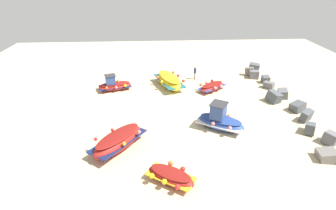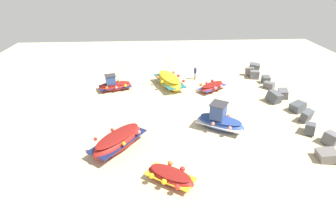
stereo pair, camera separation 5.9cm
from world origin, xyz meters
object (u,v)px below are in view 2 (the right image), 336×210
object	(u,v)px
fishing_boat_1	(212,87)
fishing_boat_4	(114,85)
fishing_boat_3	(220,121)
person_walking	(195,72)
fishing_boat_0	(170,176)
fishing_boat_5	(169,81)
fishing_boat_2	(118,141)

from	to	relation	value
fishing_boat_1	fishing_boat_4	size ratio (longest dim) A/B	0.93
fishing_boat_3	person_walking	distance (m)	11.77
fishing_boat_0	fishing_boat_5	distance (m)	16.06
fishing_boat_4	person_walking	bearing A→B (deg)	179.90
fishing_boat_4	fishing_boat_5	bearing A→B (deg)	170.13
fishing_boat_5	person_walking	bearing A→B (deg)	103.82
fishing_boat_0	fishing_boat_2	world-z (taller)	fishing_boat_2
fishing_boat_5	person_walking	size ratio (longest dim) A/B	3.45
fishing_boat_1	fishing_boat_5	size ratio (longest dim) A/B	0.65
fishing_boat_2	fishing_boat_5	size ratio (longest dim) A/B	0.89
fishing_boat_3	fishing_boat_5	world-z (taller)	fishing_boat_5
fishing_boat_2	person_walking	distance (m)	16.39
fishing_boat_3	fishing_boat_5	xyz separation A→B (m)	(-9.65, -3.85, -0.04)
fishing_boat_0	fishing_boat_5	xyz separation A→B (m)	(-16.04, 0.90, 0.27)
fishing_boat_5	person_walking	world-z (taller)	fishing_boat_5
fishing_boat_2	fishing_boat_5	distance (m)	13.01
fishing_boat_4	fishing_boat_2	bearing A→B (deg)	81.97
person_walking	fishing_boat_4	bearing A→B (deg)	-153.51
fishing_boat_2	fishing_boat_5	xyz separation A→B (m)	(-12.14, 4.68, 0.02)
fishing_boat_1	fishing_boat_2	world-z (taller)	fishing_boat_2
fishing_boat_0	fishing_boat_2	size ratio (longest dim) A/B	0.70
fishing_boat_1	fishing_boat_4	world-z (taller)	fishing_boat_4
fishing_boat_3	person_walking	bearing A→B (deg)	-56.32
fishing_boat_0	fishing_boat_5	size ratio (longest dim) A/B	0.62
fishing_boat_2	fishing_boat_4	world-z (taller)	fishing_boat_4
fishing_boat_0	fishing_boat_1	distance (m)	15.65
fishing_boat_4	person_walking	xyz separation A→B (m)	(-2.84, 9.74, 0.35)
fishing_boat_1	fishing_boat_4	xyz separation A→B (m)	(-0.76, -11.19, 0.15)
fishing_boat_2	fishing_boat_3	size ratio (longest dim) A/B	1.13
fishing_boat_1	fishing_boat_3	bearing A→B (deg)	-134.53
fishing_boat_3	person_walking	xyz separation A→B (m)	(-11.76, -0.46, 0.19)
fishing_boat_5	fishing_boat_0	bearing A→B (deg)	-21.35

